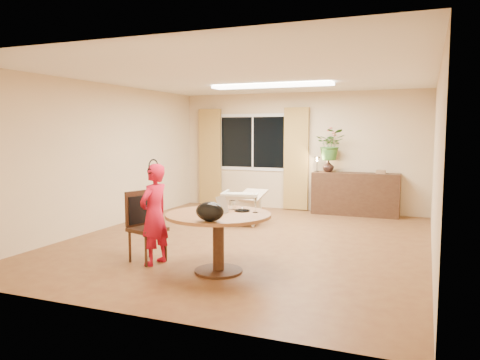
# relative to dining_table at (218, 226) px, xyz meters

# --- Properties ---
(floor) EXTENTS (6.50, 6.50, 0.00)m
(floor) POSITION_rel_dining_table_xyz_m (-0.27, 1.69, -0.58)
(floor) COLOR brown
(floor) RESTS_ON ground
(ceiling) EXTENTS (6.50, 6.50, 0.00)m
(ceiling) POSITION_rel_dining_table_xyz_m (-0.27, 1.69, 2.02)
(ceiling) COLOR white
(ceiling) RESTS_ON wall_back
(wall_back) EXTENTS (5.50, 0.00, 5.50)m
(wall_back) POSITION_rel_dining_table_xyz_m (-0.27, 4.94, 0.72)
(wall_back) COLOR beige
(wall_back) RESTS_ON floor
(wall_left) EXTENTS (0.00, 6.50, 6.50)m
(wall_left) POSITION_rel_dining_table_xyz_m (-3.02, 1.69, 0.72)
(wall_left) COLOR beige
(wall_left) RESTS_ON floor
(wall_right) EXTENTS (0.00, 6.50, 6.50)m
(wall_right) POSITION_rel_dining_table_xyz_m (2.48, 1.69, 0.72)
(wall_right) COLOR beige
(wall_right) RESTS_ON floor
(window) EXTENTS (1.70, 0.03, 1.30)m
(window) POSITION_rel_dining_table_xyz_m (-1.37, 4.92, 0.92)
(window) COLOR white
(window) RESTS_ON wall_back
(curtain_left) EXTENTS (0.55, 0.08, 2.25)m
(curtain_left) POSITION_rel_dining_table_xyz_m (-2.42, 4.84, 0.56)
(curtain_left) COLOR olive
(curtain_left) RESTS_ON wall_back
(curtain_right) EXTENTS (0.55, 0.08, 2.25)m
(curtain_right) POSITION_rel_dining_table_xyz_m (-0.32, 4.84, 0.56)
(curtain_right) COLOR olive
(curtain_right) RESTS_ON wall_back
(ceiling_panel) EXTENTS (2.20, 0.35, 0.05)m
(ceiling_panel) POSITION_rel_dining_table_xyz_m (-0.27, 2.89, 1.98)
(ceiling_panel) COLOR white
(ceiling_panel) RESTS_ON ceiling
(dining_table) EXTENTS (1.31, 1.31, 0.74)m
(dining_table) POSITION_rel_dining_table_xyz_m (0.00, 0.00, 0.00)
(dining_table) COLOR brown
(dining_table) RESTS_ON floor
(dining_chair) EXTENTS (0.56, 0.53, 0.95)m
(dining_chair) POSITION_rel_dining_table_xyz_m (-1.07, 0.07, -0.11)
(dining_chair) COLOR black
(dining_chair) RESTS_ON floor
(child) EXTENTS (0.53, 0.38, 1.33)m
(child) POSITION_rel_dining_table_xyz_m (-0.93, 0.01, 0.08)
(child) COLOR red
(child) RESTS_ON floor
(laptop) EXTENTS (0.36, 0.25, 0.23)m
(laptop) POSITION_rel_dining_table_xyz_m (-0.10, 0.01, 0.27)
(laptop) COLOR #B7B7BC
(laptop) RESTS_ON dining_table
(tumbler) EXTENTS (0.10, 0.10, 0.12)m
(tumbler) POSITION_rel_dining_table_xyz_m (0.05, 0.34, 0.22)
(tumbler) COLOR white
(tumbler) RESTS_ON dining_table
(wine_glass) EXTENTS (0.08, 0.08, 0.19)m
(wine_glass) POSITION_rel_dining_table_xyz_m (0.40, 0.22, 0.25)
(wine_glass) COLOR white
(wine_glass) RESTS_ON dining_table
(pot_lid) EXTENTS (0.20, 0.20, 0.03)m
(pot_lid) POSITION_rel_dining_table_xyz_m (0.22, 0.25, 0.17)
(pot_lid) COLOR white
(pot_lid) RESTS_ON dining_table
(handbag) EXTENTS (0.37, 0.27, 0.22)m
(handbag) POSITION_rel_dining_table_xyz_m (0.13, -0.51, 0.27)
(handbag) COLOR black
(handbag) RESTS_ON dining_table
(armchair) EXTENTS (0.81, 0.82, 0.64)m
(armchair) POSITION_rel_dining_table_xyz_m (-0.87, 2.97, -0.27)
(armchair) COLOR beige
(armchair) RESTS_ON floor
(throw) EXTENTS (0.48, 0.58, 0.03)m
(throw) POSITION_rel_dining_table_xyz_m (-0.63, 2.90, 0.07)
(throw) COLOR beige
(throw) RESTS_ON armchair
(sideboard) EXTENTS (1.78, 0.44, 0.89)m
(sideboard) POSITION_rel_dining_table_xyz_m (1.00, 4.70, -0.14)
(sideboard) COLOR black
(sideboard) RESTS_ON floor
(vase) EXTENTS (0.26, 0.26, 0.25)m
(vase) POSITION_rel_dining_table_xyz_m (0.43, 4.70, 0.43)
(vase) COLOR black
(vase) RESTS_ON sideboard
(bouquet) EXTENTS (0.65, 0.57, 0.66)m
(bouquet) POSITION_rel_dining_table_xyz_m (0.47, 4.70, 0.88)
(bouquet) COLOR #366D28
(bouquet) RESTS_ON vase
(book_stack) EXTENTS (0.22, 0.18, 0.08)m
(book_stack) POSITION_rel_dining_table_xyz_m (1.50, 4.70, 0.35)
(book_stack) COLOR #875B44
(book_stack) RESTS_ON sideboard
(desk_lamp) EXTENTS (0.18, 0.18, 0.34)m
(desk_lamp) POSITION_rel_dining_table_xyz_m (0.20, 4.65, 0.48)
(desk_lamp) COLOR black
(desk_lamp) RESTS_ON sideboard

